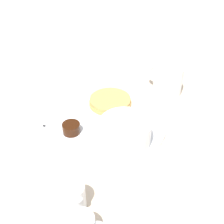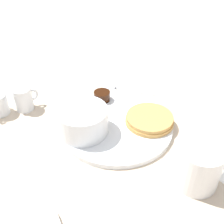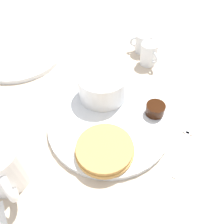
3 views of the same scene
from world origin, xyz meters
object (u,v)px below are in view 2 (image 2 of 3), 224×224
(plate, at_px, (116,125))
(bowl, at_px, (83,120))
(creamer_pitcher_near, at_px, (24,99))
(fork, at_px, (122,89))
(coffee_mug, at_px, (199,166))

(plate, bearing_deg, bowl, 168.09)
(creamer_pitcher_near, relative_size, fork, 0.57)
(coffee_mug, distance_m, fork, 0.35)
(plate, xyz_separation_m, creamer_pitcher_near, (-0.16, 0.18, 0.03))
(plate, xyz_separation_m, coffee_mug, (0.04, -0.22, 0.04))
(coffee_mug, bearing_deg, bowl, 117.38)
(plate, xyz_separation_m, fork, (0.10, 0.13, -0.00))
(fork, bearing_deg, plate, -128.62)
(plate, distance_m, bowl, 0.09)
(plate, relative_size, coffee_mug, 2.36)
(plate, relative_size, bowl, 2.35)
(bowl, height_order, creamer_pitcher_near, bowl)
(plate, height_order, fork, plate)
(plate, height_order, coffee_mug, coffee_mug)
(bowl, relative_size, creamer_pitcher_near, 1.65)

